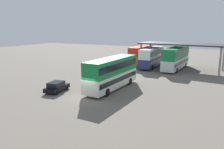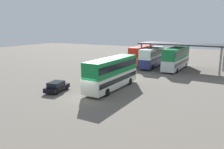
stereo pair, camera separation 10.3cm
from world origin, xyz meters
name	(u,v)px [view 2 (the right image)]	position (x,y,z in m)	size (l,w,h in m)	color
ground_plane	(88,98)	(0.00, 0.00, 0.00)	(140.00, 140.00, 0.00)	#696158
double_decker_main	(112,72)	(0.61, 4.94, 2.32)	(2.94, 10.69, 4.23)	silver
parked_hatchback	(57,87)	(-5.17, 0.34, 0.67)	(2.22, 3.99, 1.35)	black
double_decker_near_canopy	(141,54)	(-3.03, 26.17, 2.25)	(2.75, 10.51, 4.09)	orange
double_decker_mid_row	(152,57)	(0.22, 23.94, 2.22)	(2.63, 10.58, 4.04)	navy
double_decker_far_right	(176,58)	(5.30, 23.48, 2.39)	(3.14, 11.58, 4.37)	silver
depot_canopy	(181,45)	(5.97, 24.41, 4.77)	(16.91, 7.52, 5.14)	#33353A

